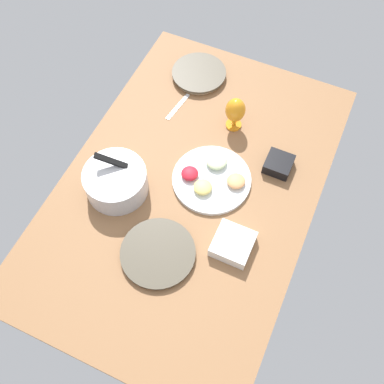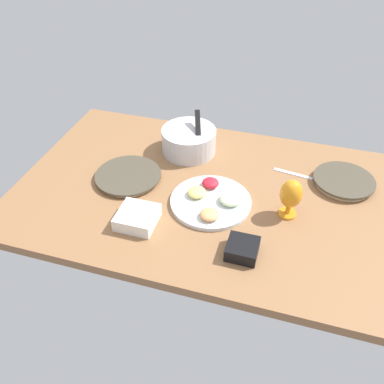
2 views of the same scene
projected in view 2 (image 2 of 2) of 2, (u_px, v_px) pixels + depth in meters
The scene contains 9 objects.
ground_plane at pixel (202, 193), 179.08cm from camera, with size 160.00×104.00×4.00cm, color #8C603D.
dinner_plate_left at pixel (128, 176), 183.29cm from camera, with size 29.46×29.46×2.35cm.
dinner_plate_right at pixel (344, 181), 179.95cm from camera, with size 26.53×26.53×2.96cm.
mixing_bowl at pixel (189, 140), 196.77cm from camera, with size 26.03×26.03×18.46cm.
fruit_platter at pixel (212, 200), 170.06cm from camera, with size 33.70×33.70×5.10cm.
hurricane_glass_orange at pixel (291, 195), 159.39cm from camera, with size 8.89×8.89×16.94cm.
square_bowl_white at pixel (137, 217), 160.29cm from camera, with size 14.96×14.96×5.48cm.
square_bowl_black at pixel (242, 248), 147.90cm from camera, with size 11.31×11.31×5.13cm.
fork_by_right_plate at pixel (293, 173), 186.41cm from camera, with size 18.00×1.80×0.60cm, color silver.
Camera 2 is at (35.34, -132.59, 113.15)cm, focal length 38.43 mm.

